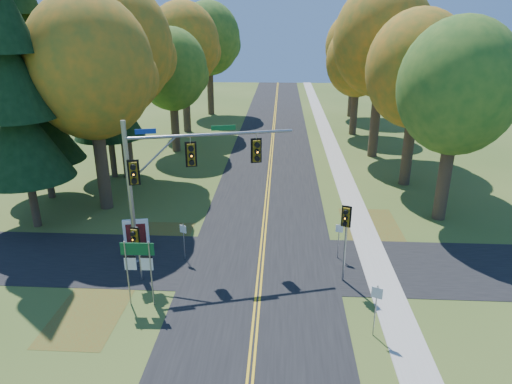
# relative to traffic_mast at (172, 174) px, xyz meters

# --- Properties ---
(ground) EXTENTS (160.00, 160.00, 0.00)m
(ground) POSITION_rel_traffic_mast_xyz_m (4.53, -1.89, -5.05)
(ground) COLOR #344F1C
(ground) RESTS_ON ground
(road_main) EXTENTS (8.00, 160.00, 0.02)m
(road_main) POSITION_rel_traffic_mast_xyz_m (4.53, -1.89, -5.04)
(road_main) COLOR black
(road_main) RESTS_ON ground
(road_cross) EXTENTS (60.00, 6.00, 0.02)m
(road_cross) POSITION_rel_traffic_mast_xyz_m (4.53, 0.11, -5.04)
(road_cross) COLOR black
(road_cross) RESTS_ON ground
(centerline_left) EXTENTS (0.10, 160.00, 0.01)m
(centerline_left) POSITION_rel_traffic_mast_xyz_m (4.43, -1.89, -5.03)
(centerline_left) COLOR gold
(centerline_left) RESTS_ON road_main
(centerline_right) EXTENTS (0.10, 160.00, 0.01)m
(centerline_right) POSITION_rel_traffic_mast_xyz_m (4.63, -1.89, -5.03)
(centerline_right) COLOR gold
(centerline_right) RESTS_ON road_main
(sidewalk_east) EXTENTS (1.60, 160.00, 0.06)m
(sidewalk_east) POSITION_rel_traffic_mast_xyz_m (10.73, -1.89, -5.02)
(sidewalk_east) COLOR #9E998E
(sidewalk_east) RESTS_ON ground
(leaf_patch_w_near) EXTENTS (4.00, 6.00, 0.00)m
(leaf_patch_w_near) POSITION_rel_traffic_mast_xyz_m (-1.97, 2.11, -5.05)
(leaf_patch_w_near) COLOR brown
(leaf_patch_w_near) RESTS_ON ground
(leaf_patch_e) EXTENTS (3.50, 8.00, 0.00)m
(leaf_patch_e) POSITION_rel_traffic_mast_xyz_m (11.33, 4.11, -5.05)
(leaf_patch_e) COLOR brown
(leaf_patch_e) RESTS_ON ground
(leaf_patch_w_far) EXTENTS (3.00, 5.00, 0.00)m
(leaf_patch_w_far) POSITION_rel_traffic_mast_xyz_m (-2.97, -4.89, -5.05)
(leaf_patch_w_far) COLOR brown
(leaf_patch_w_far) RESTS_ON ground
(tree_w_a) EXTENTS (8.00, 8.00, 14.15)m
(tree_w_a) POSITION_rel_traffic_mast_xyz_m (-6.60, 7.49, 4.43)
(tree_w_a) COLOR #38281C
(tree_w_a) RESTS_ON ground
(tree_e_a) EXTENTS (7.20, 7.20, 12.73)m
(tree_e_a) POSITION_rel_traffic_mast_xyz_m (16.09, 6.88, 3.48)
(tree_e_a) COLOR #38281C
(tree_e_a) RESTS_ON ground
(tree_w_b) EXTENTS (8.60, 8.60, 15.38)m
(tree_w_b) POSITION_rel_traffic_mast_xyz_m (-7.19, 14.39, 5.32)
(tree_w_b) COLOR #38281C
(tree_w_b) RESTS_ON ground
(tree_e_b) EXTENTS (7.60, 7.60, 13.33)m
(tree_e_b) POSITION_rel_traffic_mast_xyz_m (15.50, 13.68, 3.85)
(tree_e_b) COLOR #38281C
(tree_e_b) RESTS_ON ground
(tree_w_c) EXTENTS (6.80, 6.80, 11.91)m
(tree_w_c) POSITION_rel_traffic_mast_xyz_m (-5.01, 22.58, 2.89)
(tree_w_c) COLOR #38281C
(tree_w_c) RESTS_ON ground
(tree_e_c) EXTENTS (8.80, 8.80, 15.79)m
(tree_e_c) POSITION_rel_traffic_mast_xyz_m (14.41, 21.80, 5.61)
(tree_e_c) COLOR #38281C
(tree_e_c) RESTS_ON ground
(tree_w_d) EXTENTS (8.20, 8.20, 14.56)m
(tree_w_d) POSITION_rel_traffic_mast_xyz_m (-5.60, 31.29, 4.73)
(tree_w_d) COLOR #38281C
(tree_w_d) RESTS_ON ground
(tree_e_d) EXTENTS (7.00, 7.00, 12.32)m
(tree_e_d) POSITION_rel_traffic_mast_xyz_m (13.79, 30.98, 3.19)
(tree_e_d) COLOR #38281C
(tree_e_d) RESTS_ON ground
(tree_w_e) EXTENTS (8.40, 8.40, 14.97)m
(tree_w_e) POSITION_rel_traffic_mast_xyz_m (-4.40, 42.19, 5.02)
(tree_w_e) COLOR #38281C
(tree_w_e) RESTS_ON ground
(tree_e_e) EXTENTS (7.80, 7.80, 13.74)m
(tree_e_e) POSITION_rel_traffic_mast_xyz_m (15.00, 41.69, 4.14)
(tree_e_e) COLOR #38281C
(tree_e_e) RESTS_ON ground
(pine_a) EXTENTS (5.60, 5.60, 19.48)m
(pine_a) POSITION_rel_traffic_mast_xyz_m (-9.97, 4.11, 4.13)
(pine_a) COLOR #38281C
(pine_a) RESTS_ON ground
(pine_b) EXTENTS (5.60, 5.60, 17.31)m
(pine_b) POSITION_rel_traffic_mast_xyz_m (-11.47, 9.11, 3.11)
(pine_b) COLOR #38281C
(pine_b) RESTS_ON ground
(pine_c) EXTENTS (5.60, 5.60, 20.56)m
(pine_c) POSITION_rel_traffic_mast_xyz_m (-8.47, 14.11, 4.64)
(pine_c) COLOR #38281C
(pine_c) RESTS_ON ground
(traffic_mast) EXTENTS (8.38, 2.79, 7.86)m
(traffic_mast) POSITION_rel_traffic_mast_xyz_m (0.00, 0.00, 0.00)
(traffic_mast) COLOR gray
(traffic_mast) RESTS_ON ground
(east_signal_pole) EXTENTS (0.46, 0.55, 4.14)m
(east_signal_pole) POSITION_rel_traffic_mast_xyz_m (8.66, -1.56, -1.91)
(east_signal_pole) COLOR gray
(east_signal_pole) RESTS_ON ground
(ped_signal_pole) EXTENTS (0.47, 0.55, 3.01)m
(ped_signal_pole) POSITION_rel_traffic_mast_xyz_m (-1.46, -2.10, -2.81)
(ped_signal_pole) COLOR #97999F
(ped_signal_pole) RESTS_ON ground
(route_sign_cluster) EXTENTS (1.51, 0.11, 3.23)m
(route_sign_cluster) POSITION_rel_traffic_mast_xyz_m (-0.77, -4.03, -2.77)
(route_sign_cluster) COLOR gray
(route_sign_cluster) RESTS_ON ground
(info_kiosk) EXTENTS (1.41, 0.46, 1.94)m
(info_kiosk) POSITION_rel_traffic_mast_xyz_m (-2.55, 1.10, -4.09)
(info_kiosk) COLOR white
(info_kiosk) RESTS_ON ground
(reg_sign_e_north) EXTENTS (0.39, 0.14, 2.08)m
(reg_sign_e_north) POSITION_rel_traffic_mast_xyz_m (8.72, 0.93, -3.63)
(reg_sign_e_north) COLOR gray
(reg_sign_e_north) RESTS_ON ground
(reg_sign_e_south) EXTENTS (0.43, 0.22, 2.38)m
(reg_sign_e_south) POSITION_rel_traffic_mast_xyz_m (9.47, -5.67, -3.42)
(reg_sign_e_south) COLOR gray
(reg_sign_e_south) RESTS_ON ground
(reg_sign_w) EXTENTS (0.38, 0.19, 2.11)m
(reg_sign_w) POSITION_rel_traffic_mast_xyz_m (0.32, 0.31, -3.60)
(reg_sign_w) COLOR gray
(reg_sign_w) RESTS_ON ground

